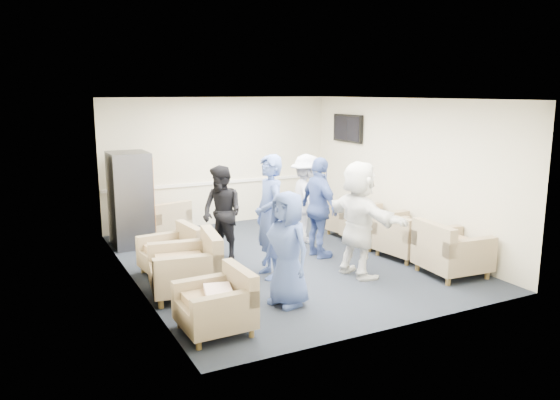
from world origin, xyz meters
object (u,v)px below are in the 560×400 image
armchair_left_mid (189,269)px  armchair_right_midfar (371,225)px  person_back_left (222,213)px  person_front_right (359,219)px  armchair_right_far (349,220)px  person_mid_right (319,208)px  armchair_left_far (173,254)px  vending_machine (131,199)px  armchair_right_midnear (404,239)px  person_back_right (307,199)px  person_mid_left (269,217)px  armchair_corner (166,222)px  armchair_right_near (449,253)px  armchair_left_near (219,306)px  person_front_left (287,249)px

armchair_left_mid → armchair_right_midfar: 3.93m
armchair_left_mid → person_back_left: 1.75m
person_front_right → armchair_left_mid: bearing=75.6°
armchair_right_far → person_mid_right: 1.68m
armchair_left_far → vending_machine: bearing=-179.6°
person_back_left → vending_machine: bearing=-166.4°
armchair_right_midnear → armchair_right_far: armchair_right_midnear is taller
armchair_right_far → person_back_left: size_ratio=0.56×
vending_machine → person_front_right: 4.30m
person_back_right → person_mid_right: (-0.29, -0.96, 0.03)m
person_mid_left → armchair_right_midfar: bearing=112.4°
armchair_corner → person_back_right: person_back_right is taller
armchair_corner → person_back_left: (0.51, -1.75, 0.49)m
armchair_left_far → armchair_right_near: 4.29m
armchair_right_midnear → armchair_right_midfar: 0.94m
person_back_left → armchair_right_midnear: bearing=40.6°
armchair_left_mid → armchair_left_far: (0.04, 0.95, -0.05)m
armchair_right_midfar → vending_machine: 4.47m
armchair_right_midfar → person_mid_right: (-1.27, -0.25, 0.50)m
vending_machine → person_back_right: vending_machine is taller
armchair_left_far → person_mid_left: 1.63m
armchair_left_near → armchair_corner: bearing=171.1°
armchair_right_midfar → armchair_corner: armchair_right_midfar is taller
vending_machine → person_front_left: (1.23, -3.85, -0.10)m
vending_machine → armchair_right_midnear: bearing=-35.8°
armchair_right_near → armchair_right_midfar: armchair_right_midfar is taller
armchair_left_far → person_front_left: size_ratio=0.58×
armchair_right_midfar → vending_machine: vending_machine is taller
armchair_left_near → person_mid_right: size_ratio=0.48×
armchair_left_near → armchair_right_near: armchair_right_near is taller
armchair_right_midfar → person_back_left: person_back_left is taller
armchair_right_midfar → person_back_left: size_ratio=0.59×
armchair_left_near → armchair_left_mid: armchair_left_mid is taller
armchair_right_midfar → vending_machine: (-3.99, 1.95, 0.50)m
armchair_left_mid → vending_machine: bearing=-167.6°
armchair_left_near → person_back_right: person_back_right is taller
armchair_right_midfar → person_mid_left: person_mid_left is taller
armchair_right_midfar → armchair_right_far: bearing=-1.4°
armchair_left_mid → armchair_corner: (0.51, 3.11, -0.06)m
armchair_left_mid → person_back_right: size_ratio=0.64×
armchair_right_far → vending_machine: vending_machine is taller
person_mid_left → vending_machine: bearing=-146.1°
armchair_corner → person_front_right: bearing=105.8°
armchair_right_near → armchair_corner: 5.32m
armchair_left_near → armchair_left_far: bearing=175.8°
person_mid_right → person_back_left: bearing=66.2°
armchair_left_mid → armchair_right_midnear: armchair_left_mid is taller
person_back_right → person_front_right: (-0.26, -2.07, 0.07)m
person_front_right → person_front_left: bearing=103.9°
armchair_right_near → person_front_left: person_front_left is taller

